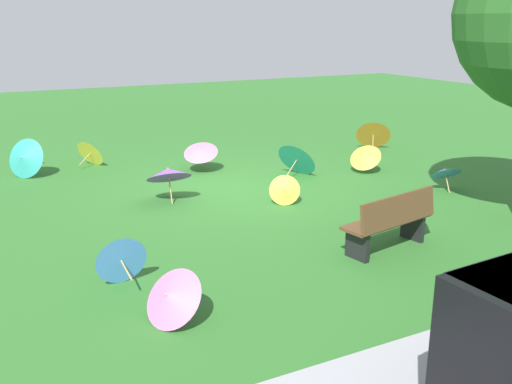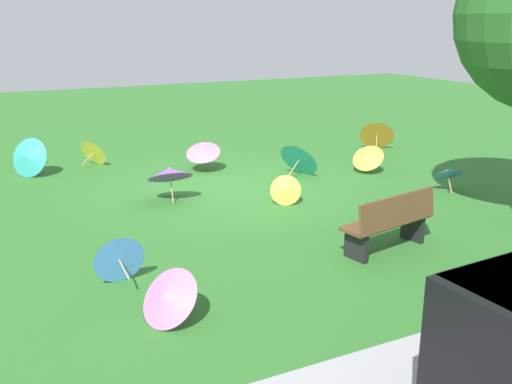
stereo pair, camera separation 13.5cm
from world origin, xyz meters
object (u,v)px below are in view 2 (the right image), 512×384
object	(u,v)px
park_bench	(390,222)
parasol_teal_1	(27,157)
parasol_pink_0	(203,151)
parasol_yellow_2	(285,190)
parasol_pink_1	(166,296)
parasol_yellow_1	(95,151)
parasol_yellow_3	(368,157)
parasol_blue_0	(447,172)
parasol_orange_0	(377,133)
parasol_purple_0	(170,173)
parasol_blue_1	(118,257)
parasol_teal_0	(301,157)

from	to	relation	value
park_bench	parasol_teal_1	xyz separation A→B (m)	(4.40, -7.02, -0.02)
parasol_pink_0	parasol_yellow_2	size ratio (longest dim) A/B	1.59
parasol_pink_1	parasol_yellow_1	bearing A→B (deg)	-95.85
parasol_pink_0	parasol_yellow_3	size ratio (longest dim) A/B	1.17
parasol_blue_0	parasol_orange_0	xyz separation A→B (m)	(-1.21, -3.85, 0.03)
park_bench	parasol_purple_0	bearing A→B (deg)	-61.38
parasol_pink_1	parasol_yellow_1	xyz separation A→B (m)	(-0.82, -8.00, 0.01)
parasol_purple_0	parasol_pink_1	world-z (taller)	parasol_purple_0
park_bench	parasol_orange_0	bearing A→B (deg)	-126.21
parasol_orange_0	parasol_teal_1	size ratio (longest dim) A/B	1.15
park_bench	parasol_pink_0	world-z (taller)	park_bench
parasol_purple_0	parasol_blue_1	xyz separation A→B (m)	(1.77, 3.17, -0.19)
parasol_teal_1	parasol_teal_0	bearing A→B (deg)	154.23
parasol_blue_0	parasol_orange_0	distance (m)	4.03
parasol_orange_0	parasol_blue_1	bearing A→B (deg)	32.00
parasol_yellow_1	parasol_teal_1	xyz separation A→B (m)	(1.55, 0.39, 0.10)
parasol_teal_0	parasol_blue_0	world-z (taller)	parasol_teal_0
parasol_blue_0	parasol_yellow_3	xyz separation A→B (m)	(0.55, -1.92, -0.02)
parasol_yellow_1	parasol_yellow_2	size ratio (longest dim) A/B	1.25
parasol_blue_1	park_bench	bearing A→B (deg)	169.19
parasol_yellow_1	parasol_teal_1	size ratio (longest dim) A/B	0.86
parasol_yellow_3	parasol_teal_1	bearing A→B (deg)	-23.85
parasol_teal_0	parasol_teal_1	bearing A→B (deg)	-25.77
parasol_pink_1	parasol_blue_1	bearing A→B (deg)	-80.19
parasol_blue_1	parasol_orange_0	bearing A→B (deg)	-148.00
parasol_pink_1	parasol_yellow_3	world-z (taller)	parasol_pink_1
parasol_pink_0	parasol_orange_0	xyz separation A→B (m)	(-5.06, -0.17, -0.06)
parasol_purple_0	parasol_blue_1	size ratio (longest dim) A/B	1.37
park_bench	parasol_pink_0	xyz separation A→B (m)	(0.76, -5.71, 0.02)
park_bench	parasol_orange_0	size ratio (longest dim) A/B	1.49
park_bench	parasol_purple_0	size ratio (longest dim) A/B	1.72
parasol_blue_1	parasol_yellow_3	bearing A→B (deg)	-153.65
parasol_blue_0	parasol_teal_1	bearing A→B (deg)	-33.65
parasol_blue_0	parasol_yellow_2	xyz separation A→B (m)	(3.37, -0.68, -0.11)
parasol_blue_0	parasol_blue_1	distance (m)	7.12
parasol_yellow_1	parasol_orange_0	bearing A→B (deg)	167.91
parasol_pink_0	parasol_blue_0	size ratio (longest dim) A/B	1.44
parasol_teal_0	parasol_blue_0	size ratio (longest dim) A/B	1.51
parasol_yellow_1	parasol_yellow_2	world-z (taller)	parasol_yellow_1
parasol_orange_0	parasol_yellow_1	distance (m)	7.32
parasol_teal_0	parasol_yellow_3	size ratio (longest dim) A/B	1.22
parasol_yellow_3	parasol_yellow_2	bearing A→B (deg)	23.65
parasol_blue_0	parasol_purple_0	bearing A→B (deg)	-19.87
parasol_yellow_2	parasol_blue_1	xyz separation A→B (m)	(3.63, 1.96, 0.07)
parasol_pink_0	parasol_yellow_1	world-z (taller)	parasol_pink_0
parasol_pink_1	parasol_pink_0	bearing A→B (deg)	-114.86
parasol_purple_0	parasol_yellow_2	xyz separation A→B (m)	(-1.86, 1.21, -0.26)
parasol_orange_0	parasol_pink_0	bearing A→B (deg)	1.89
parasol_teal_1	parasol_pink_1	bearing A→B (deg)	95.47
park_bench	parasol_blue_0	size ratio (longest dim) A/B	2.24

